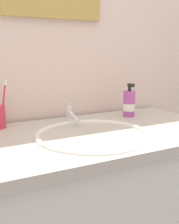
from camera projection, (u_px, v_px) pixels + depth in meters
The scene contains 5 objects.
tiled_wall_back at pixel (53, 58), 1.39m from camera, with size 2.44×0.04×2.40m, color beige.
sink_basin at pixel (93, 145), 1.12m from camera, with size 0.47×0.47×0.12m.
faucet at pixel (71, 114), 1.30m from camera, with size 0.02×0.15×0.10m.
toothbrush_red at pixel (4, 100), 1.21m from camera, with size 0.04×0.02×0.21m.
soap_dispenser at pixel (129, 104), 1.43m from camera, with size 0.06×0.06×0.17m.
Camera 1 is at (-0.49, -0.99, 1.22)m, focal length 44.42 mm.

